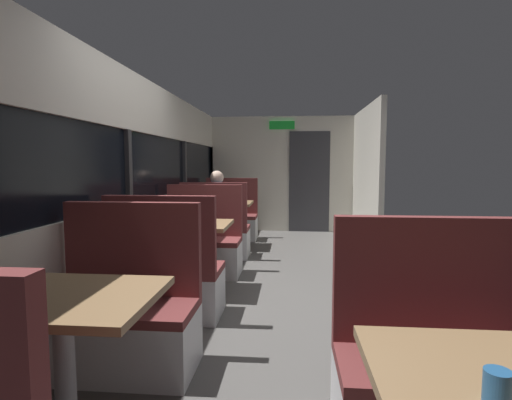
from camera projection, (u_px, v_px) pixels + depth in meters
ground_plane at (270, 302)px, 3.97m from camera, size 3.30×9.20×0.02m
carriage_window_panel_left at (127, 189)px, 4.00m from camera, size 0.09×8.48×2.30m
carriage_end_bulkhead at (285, 175)px, 8.02m from camera, size 2.90×0.11×2.30m
carriage_aisle_panel_right at (366, 176)px, 6.71m from camera, size 0.08×2.40×2.30m
dining_table_near_window at (62, 314)px, 1.92m from camera, size 0.90×0.70×0.74m
bench_near_window_facing_entry at (125, 320)px, 2.64m from camera, size 0.95×0.50×1.10m
dining_table_mid_window at (187, 232)px, 4.20m from camera, size 0.90×0.70×0.74m
bench_mid_window_facing_end at (167, 281)px, 3.53m from camera, size 0.95×0.50×1.10m
bench_mid_window_facing_entry at (202, 248)px, 4.92m from camera, size 0.95×0.50×1.10m
dining_table_far_window at (224, 208)px, 6.48m from camera, size 0.90×0.70×0.74m
bench_far_window_facing_end at (216, 235)px, 5.81m from camera, size 0.95×0.50×1.10m
bench_far_window_facing_entry at (231, 221)px, 7.20m from camera, size 0.95×0.50×1.10m
bench_front_aisle_facing_entry at (437, 383)px, 1.88m from camera, size 0.95×0.50×1.10m
seated_passenger at (217, 220)px, 5.87m from camera, size 0.47×0.55×1.26m
coffee_cup_primary at (497, 387)px, 1.03m from camera, size 0.07×0.07×0.09m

